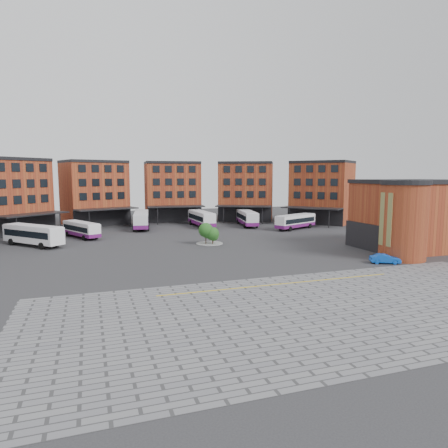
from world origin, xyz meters
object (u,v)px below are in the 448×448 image
object	(u,v)px
bus_a	(33,234)
blue_car	(385,259)
bus_b	(81,229)
bus_c	(141,220)
bus_f	(296,221)
tree_island	(210,233)
bus_d	(201,218)
bus_e	(247,218)

from	to	relation	value
bus_a	blue_car	distance (m)	52.70
bus_a	bus_b	size ratio (longest dim) A/B	1.04
bus_c	bus_a	bearing A→B (deg)	-132.09
blue_car	bus_b	bearing A→B (deg)	71.28
bus_b	bus_f	world-z (taller)	bus_f
bus_b	bus_c	xyz separation A→B (m)	(11.87, 9.15, 0.37)
bus_c	blue_car	xyz separation A→B (m)	(25.26, -44.24, -1.32)
bus_b	bus_a	bearing A→B (deg)	-164.01
bus_a	bus_c	distance (m)	24.68
tree_island	blue_car	size ratio (longest dim) A/B	1.18
bus_b	bus_d	bearing A→B (deg)	-8.23
tree_island	bus_e	distance (m)	25.46
bus_d	blue_car	xyz separation A→B (m)	(12.35, -43.30, -1.21)
bus_b	bus_e	bearing A→B (deg)	-16.13
bus_e	blue_car	xyz separation A→B (m)	(2.24, -41.51, -1.20)
bus_a	bus_b	xyz separation A→B (m)	(7.16, 6.57, -0.42)
bus_d	bus_f	distance (m)	20.43
bus_f	bus_b	bearing A→B (deg)	-118.13
bus_f	bus_c	bearing A→B (deg)	-135.52
bus_b	bus_c	bearing A→B (deg)	11.06
bus_a	bus_d	world-z (taller)	bus_d
tree_island	bus_e	xyz separation A→B (m)	(14.93, 20.63, -0.00)
bus_b	bus_c	distance (m)	14.99
tree_island	bus_a	xyz separation A→B (m)	(-27.13, 7.65, 0.16)
tree_island	bus_b	world-z (taller)	tree_island
bus_b	bus_d	size ratio (longest dim) A/B	0.85
tree_island	bus_b	xyz separation A→B (m)	(-19.97, 14.22, -0.26)
bus_b	bus_e	xyz separation A→B (m)	(34.89, 6.41, 0.26)
bus_a	bus_f	xyz separation A→B (m)	(49.57, 4.44, -0.32)
bus_b	bus_e	size ratio (longest dim) A/B	0.84
bus_d	bus_e	bearing A→B (deg)	-11.93
tree_island	bus_f	bearing A→B (deg)	28.31
bus_a	bus_c	bearing A→B (deg)	-2.19
bus_e	blue_car	bearing A→B (deg)	-76.67
bus_a	blue_car	world-z (taller)	bus_a
bus_d	bus_a	bearing A→B (deg)	-157.05
bus_b	blue_car	xyz separation A→B (m)	(37.14, -35.09, -0.95)
bus_a	bus_d	xyz separation A→B (m)	(31.95, 14.77, -0.16)
bus_f	blue_car	size ratio (longest dim) A/B	2.93
bus_d	blue_car	bearing A→B (deg)	-75.95
bus_f	bus_d	bearing A→B (deg)	-145.64
bus_a	bus_b	distance (m)	9.72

